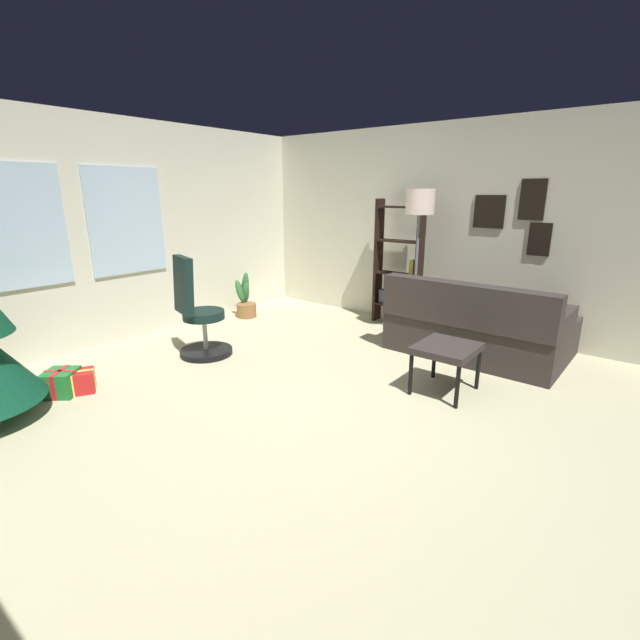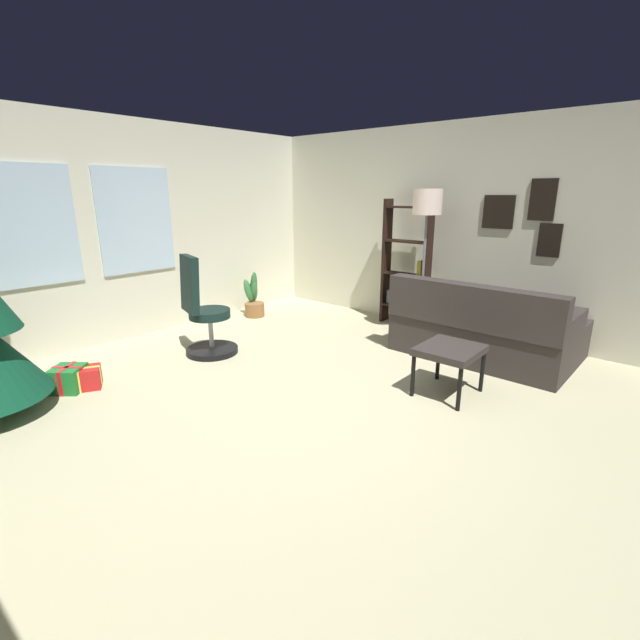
{
  "view_description": "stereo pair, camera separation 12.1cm",
  "coord_description": "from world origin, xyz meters",
  "px_view_note": "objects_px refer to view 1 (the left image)",
  "views": [
    {
      "loc": [
        -2.59,
        -1.96,
        1.72
      ],
      "look_at": [
        -0.07,
        0.03,
        0.79
      ],
      "focal_mm": 25.02,
      "sensor_mm": 36.0,
      "label": 1
    },
    {
      "loc": [
        -2.51,
        -2.05,
        1.72
      ],
      "look_at": [
        -0.07,
        0.03,
        0.79
      ],
      "focal_mm": 25.02,
      "sensor_mm": 36.0,
      "label": 2
    }
  ],
  "objects_px": {
    "gift_box_red": "(73,383)",
    "couch": "(488,329)",
    "office_chair": "(198,318)",
    "gift_box_green": "(61,383)",
    "floor_lamp": "(419,215)",
    "bookshelf": "(398,270)",
    "gift_box_gold": "(1,382)",
    "potted_plant": "(245,300)",
    "footstool": "(447,351)"
  },
  "relations": [
    {
      "from": "footstool",
      "to": "potted_plant",
      "type": "distance_m",
      "value": 3.31
    },
    {
      "from": "gift_box_green",
      "to": "potted_plant",
      "type": "relative_size",
      "value": 0.57
    },
    {
      "from": "footstool",
      "to": "gift_box_green",
      "type": "xyz_separation_m",
      "value": [
        -2.13,
        2.6,
        -0.27
      ]
    },
    {
      "from": "gift_box_red",
      "to": "floor_lamp",
      "type": "xyz_separation_m",
      "value": [
        3.3,
        -1.62,
        1.36
      ]
    },
    {
      "from": "footstool",
      "to": "potted_plant",
      "type": "xyz_separation_m",
      "value": [
        0.61,
        3.25,
        -0.15
      ]
    },
    {
      "from": "couch",
      "to": "office_chair",
      "type": "xyz_separation_m",
      "value": [
        -1.96,
        2.41,
        0.13
      ]
    },
    {
      "from": "office_chair",
      "to": "potted_plant",
      "type": "height_order",
      "value": "office_chair"
    },
    {
      "from": "gift_box_gold",
      "to": "floor_lamp",
      "type": "bearing_deg",
      "value": -30.21
    },
    {
      "from": "gift_box_green",
      "to": "bookshelf",
      "type": "height_order",
      "value": "bookshelf"
    },
    {
      "from": "gift_box_red",
      "to": "office_chair",
      "type": "xyz_separation_m",
      "value": [
        1.28,
        -0.12,
        0.32
      ]
    },
    {
      "from": "floor_lamp",
      "to": "potted_plant",
      "type": "distance_m",
      "value": 2.68
    },
    {
      "from": "bookshelf",
      "to": "floor_lamp",
      "type": "height_order",
      "value": "floor_lamp"
    },
    {
      "from": "gift_box_red",
      "to": "office_chair",
      "type": "bearing_deg",
      "value": -5.35
    },
    {
      "from": "gift_box_gold",
      "to": "floor_lamp",
      "type": "distance_m",
      "value": 4.48
    },
    {
      "from": "footstool",
      "to": "bookshelf",
      "type": "distance_m",
      "value": 2.17
    },
    {
      "from": "gift_box_green",
      "to": "office_chair",
      "type": "xyz_separation_m",
      "value": [
        1.35,
        -0.16,
        0.31
      ]
    },
    {
      "from": "floor_lamp",
      "to": "gift_box_green",
      "type": "bearing_deg",
      "value": 153.8
    },
    {
      "from": "couch",
      "to": "floor_lamp",
      "type": "bearing_deg",
      "value": 86.58
    },
    {
      "from": "gift_box_red",
      "to": "couch",
      "type": "bearing_deg",
      "value": -37.94
    },
    {
      "from": "couch",
      "to": "office_chair",
      "type": "distance_m",
      "value": 3.11
    },
    {
      "from": "bookshelf",
      "to": "gift_box_gold",
      "type": "bearing_deg",
      "value": 157.36
    },
    {
      "from": "couch",
      "to": "potted_plant",
      "type": "distance_m",
      "value": 3.26
    },
    {
      "from": "couch",
      "to": "potted_plant",
      "type": "height_order",
      "value": "couch"
    },
    {
      "from": "gift_box_gold",
      "to": "office_chair",
      "type": "distance_m",
      "value": 1.82
    },
    {
      "from": "gift_box_red",
      "to": "bookshelf",
      "type": "relative_size",
      "value": 0.25
    },
    {
      "from": "office_chair",
      "to": "floor_lamp",
      "type": "relative_size",
      "value": 0.62
    },
    {
      "from": "potted_plant",
      "to": "gift_box_red",
      "type": "bearing_deg",
      "value": -165.61
    },
    {
      "from": "gift_box_gold",
      "to": "floor_lamp",
      "type": "relative_size",
      "value": 0.21
    },
    {
      "from": "gift_box_green",
      "to": "gift_box_gold",
      "type": "bearing_deg",
      "value": 122.61
    },
    {
      "from": "office_chair",
      "to": "floor_lamp",
      "type": "height_order",
      "value": "floor_lamp"
    },
    {
      "from": "gift_box_red",
      "to": "potted_plant",
      "type": "relative_size",
      "value": 0.64
    },
    {
      "from": "gift_box_green",
      "to": "floor_lamp",
      "type": "distance_m",
      "value": 3.99
    },
    {
      "from": "gift_box_red",
      "to": "bookshelf",
      "type": "distance_m",
      "value": 3.92
    },
    {
      "from": "floor_lamp",
      "to": "potted_plant",
      "type": "bearing_deg",
      "value": 105.12
    },
    {
      "from": "gift_box_green",
      "to": "floor_lamp",
      "type": "xyz_separation_m",
      "value": [
        3.37,
        -1.66,
        1.35
      ]
    },
    {
      "from": "gift_box_green",
      "to": "couch",
      "type": "bearing_deg",
      "value": -37.75
    },
    {
      "from": "gift_box_red",
      "to": "office_chair",
      "type": "distance_m",
      "value": 1.33
    },
    {
      "from": "couch",
      "to": "bookshelf",
      "type": "xyz_separation_m",
      "value": [
        0.44,
        1.36,
        0.43
      ]
    },
    {
      "from": "office_chair",
      "to": "potted_plant",
      "type": "xyz_separation_m",
      "value": [
        1.39,
        0.81,
        -0.19
      ]
    },
    {
      "from": "gift_box_red",
      "to": "gift_box_gold",
      "type": "xyz_separation_m",
      "value": [
        -0.39,
        0.53,
        -0.0
      ]
    },
    {
      "from": "office_chair",
      "to": "bookshelf",
      "type": "height_order",
      "value": "bookshelf"
    },
    {
      "from": "couch",
      "to": "gift_box_red",
      "type": "relative_size",
      "value": 4.35
    },
    {
      "from": "office_chair",
      "to": "floor_lamp",
      "type": "bearing_deg",
      "value": -36.6
    },
    {
      "from": "footstool",
      "to": "floor_lamp",
      "type": "xyz_separation_m",
      "value": [
        1.24,
        0.94,
        1.08
      ]
    },
    {
      "from": "footstool",
      "to": "gift_box_gold",
      "type": "xyz_separation_m",
      "value": [
        -2.45,
        3.09,
        -0.29
      ]
    },
    {
      "from": "gift_box_red",
      "to": "footstool",
      "type": "bearing_deg",
      "value": -51.19
    },
    {
      "from": "couch",
      "to": "floor_lamp",
      "type": "height_order",
      "value": "floor_lamp"
    },
    {
      "from": "gift_box_gold",
      "to": "office_chair",
      "type": "height_order",
      "value": "office_chair"
    },
    {
      "from": "gift_box_gold",
      "to": "bookshelf",
      "type": "xyz_separation_m",
      "value": [
        4.07,
        -1.7,
        0.63
      ]
    },
    {
      "from": "gift_box_red",
      "to": "bookshelf",
      "type": "bearing_deg",
      "value": -17.64
    }
  ]
}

